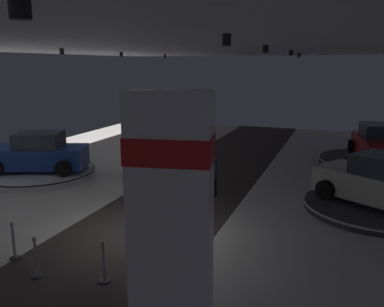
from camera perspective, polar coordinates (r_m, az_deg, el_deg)
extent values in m
cube|color=silver|center=(12.38, -7.67, -11.16)|extent=(24.00, 44.00, 0.05)
cube|color=#383330|center=(12.36, -7.68, -11.03)|extent=(4.40, 44.00, 0.01)
cube|color=silver|center=(11.37, -8.51, 15.56)|extent=(24.00, 44.00, 0.10)
cylinder|color=black|center=(15.73, -17.68, 13.38)|extent=(0.16, 0.16, 0.22)
cylinder|color=black|center=(19.94, -9.81, 13.44)|extent=(0.16, 0.16, 0.22)
cylinder|color=black|center=(23.86, -3.77, 13.39)|extent=(0.16, 0.16, 0.22)
cylinder|color=black|center=(3.35, -22.88, 18.69)|extent=(0.16, 0.16, 0.22)
cylinder|color=black|center=(7.70, 4.85, 15.50)|extent=(0.16, 0.16, 0.22)
cylinder|color=black|center=(12.50, 10.19, 14.15)|extent=(0.16, 0.16, 0.22)
cylinder|color=black|center=(17.14, 13.62, 13.48)|extent=(0.16, 0.16, 0.22)
cylinder|color=black|center=(22.17, 14.67, 13.11)|extent=(0.16, 0.16, 0.22)
cube|color=white|center=(5.72, -2.94, -12.81)|extent=(1.19, 0.76, 4.23)
cube|color=red|center=(5.29, -3.10, 0.57)|extent=(1.21, 0.79, 0.36)
cylinder|color=#333338|center=(21.66, 24.37, -1.28)|extent=(5.38, 5.38, 0.38)
cylinder|color=white|center=(21.62, 24.41, -0.86)|extent=(5.48, 5.48, 0.05)
cube|color=red|center=(21.50, 24.56, 0.80)|extent=(2.46, 4.44, 0.90)
cube|color=#2D3842|center=(21.52, 24.65, 2.82)|extent=(1.85, 2.13, 0.70)
cylinder|color=black|center=(19.96, 22.63, -0.65)|extent=(0.33, 0.71, 0.68)
cylinder|color=black|center=(22.71, 21.24, 0.95)|extent=(0.33, 0.71, 0.68)
sphere|color=white|center=(19.40, 24.54, -0.02)|extent=(0.18, 0.18, 0.18)
cylinder|color=#333338|center=(15.41, 24.43, -6.81)|extent=(4.85, 4.85, 0.24)
cylinder|color=white|center=(15.38, 24.46, -6.50)|extent=(4.94, 4.94, 0.05)
cube|color=silver|center=(15.20, 24.68, -4.21)|extent=(4.52, 3.75, 0.90)
cylinder|color=black|center=(15.13, 18.02, -4.81)|extent=(0.69, 0.55, 0.68)
cylinder|color=black|center=(16.77, 21.90, -3.44)|extent=(0.69, 0.55, 0.68)
sphere|color=white|center=(15.77, 17.27, -2.62)|extent=(0.18, 0.18, 0.18)
sphere|color=white|center=(16.57, 19.25, -2.04)|extent=(0.18, 0.18, 0.18)
cylinder|color=#B7B7BC|center=(30.11, -2.10, 3.38)|extent=(5.57, 5.56, 0.36)
cylinder|color=black|center=(30.09, -2.10, 3.66)|extent=(5.68, 5.68, 0.05)
cube|color=maroon|center=(29.98, -2.12, 5.14)|extent=(3.35, 5.66, 1.20)
cube|color=maroon|center=(28.52, -4.19, 6.86)|extent=(2.26, 2.12, 1.00)
cube|color=#28333D|center=(28.92, -3.55, 6.95)|extent=(1.71, 0.51, 0.75)
cylinder|color=black|center=(27.85, -2.45, 3.89)|extent=(0.48, 0.88, 0.84)
cylinder|color=black|center=(29.32, -6.13, 4.26)|extent=(0.48, 0.88, 0.84)
cylinder|color=black|center=(30.86, 1.71, 4.73)|extent=(0.48, 0.88, 0.84)
cylinder|color=black|center=(32.19, -1.82, 5.05)|extent=(0.48, 0.88, 0.84)
cylinder|color=silver|center=(19.42, -20.59, -2.61)|extent=(4.78, 4.78, 0.27)
cylinder|color=black|center=(19.39, -20.62, -2.30)|extent=(4.88, 4.88, 0.05)
cube|color=navy|center=(19.25, -20.76, -0.46)|extent=(4.57, 3.20, 0.90)
cube|color=#2D3842|center=(19.05, -20.51, 1.73)|extent=(2.34, 2.14, 0.70)
cylinder|color=black|center=(20.73, -23.50, -0.57)|extent=(0.71, 0.45, 0.68)
cylinder|color=black|center=(17.94, -17.46, -2.00)|extent=(0.71, 0.45, 0.68)
cylinder|color=black|center=(19.81, -15.85, -0.57)|extent=(0.71, 0.45, 0.68)
cylinder|color=black|center=(15.44, 3.21, -4.55)|extent=(0.14, 0.14, 0.80)
cylinder|color=black|center=(15.38, 2.61, -4.62)|extent=(0.14, 0.14, 0.80)
cylinder|color=#233851|center=(15.23, 2.93, -2.21)|extent=(0.32, 0.32, 0.62)
sphere|color=beige|center=(15.13, 2.95, -0.67)|extent=(0.22, 0.22, 0.22)
cylinder|color=#333338|center=(11.74, -23.39, -13.24)|extent=(0.28, 0.28, 0.04)
cylinder|color=#B2B2B7|center=(11.56, -23.59, -11.17)|extent=(0.07, 0.07, 0.96)
sphere|color=#B2B2B7|center=(11.38, -23.80, -8.95)|extent=(0.10, 0.10, 0.10)
cylinder|color=#333338|center=(10.68, -20.72, -15.63)|extent=(0.28, 0.28, 0.04)
cylinder|color=#B2B2B7|center=(10.48, -20.92, -13.40)|extent=(0.07, 0.07, 0.96)
sphere|color=#B2B2B7|center=(10.29, -21.13, -10.99)|extent=(0.10, 0.10, 0.10)
cylinder|color=#333338|center=(10.05, -12.09, -16.95)|extent=(0.28, 0.28, 0.04)
cylinder|color=#B2B2B7|center=(9.83, -12.21, -14.61)|extent=(0.07, 0.07, 0.96)
sphere|color=#B2B2B7|center=(9.62, -12.34, -12.06)|extent=(0.10, 0.10, 0.10)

